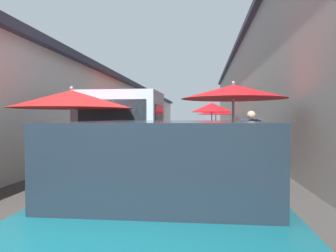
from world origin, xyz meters
TOP-DOWN VIEW (x-y plane):
  - ground at (13.50, 0.00)m, footprint 90.00×90.00m
  - building_left_whitewash at (15.75, 6.70)m, footprint 49.80×7.50m
  - building_right_concrete at (15.75, -6.70)m, footprint 49.80×7.50m
  - fruit_stall_near_right at (6.23, -1.67)m, footprint 2.35×2.35m
  - fruit_stall_near_left at (12.80, 2.18)m, footprint 2.50×2.50m
  - fruit_stall_mid_lane at (15.35, -1.48)m, footprint 2.11×2.11m
  - fruit_stall_far_left at (19.93, -1.89)m, footprint 2.52×2.52m
  - fruit_stall_far_right at (4.78, 1.46)m, footprint 2.31×2.31m
  - hatchback_car at (1.78, -0.77)m, footprint 3.91×1.92m
  - delivery_truck at (6.86, 0.80)m, footprint 4.95×2.05m
  - vendor_by_crates at (7.77, -2.34)m, footprint 0.49×0.49m
  - parked_scooter at (13.32, -1.41)m, footprint 1.69×0.32m
  - plastic_stool at (11.98, 0.66)m, footprint 0.30×0.30m

SIDE VIEW (x-z plane):
  - ground at x=13.50m, z-range 0.00..0.00m
  - plastic_stool at x=11.98m, z-range 0.11..0.54m
  - parked_scooter at x=13.32m, z-range -0.12..1.02m
  - hatchback_car at x=1.78m, z-range 0.01..1.46m
  - vendor_by_crates at x=7.77m, z-range 0.14..1.81m
  - delivery_truck at x=6.86m, z-range 0.00..2.08m
  - fruit_stall_far_right at x=4.78m, z-range 0.53..2.62m
  - fruit_stall_far_left at x=19.93m, z-range 0.55..2.67m
  - fruit_stall_mid_lane at x=15.35m, z-range 0.53..2.86m
  - fruit_stall_near_right at x=6.23m, z-range 0.56..2.87m
  - fruit_stall_near_left at x=12.80m, z-range 0.61..2.86m
  - building_left_whitewash at x=15.75m, z-range 0.01..3.63m
  - building_right_concrete at x=15.75m, z-range 0.01..6.04m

